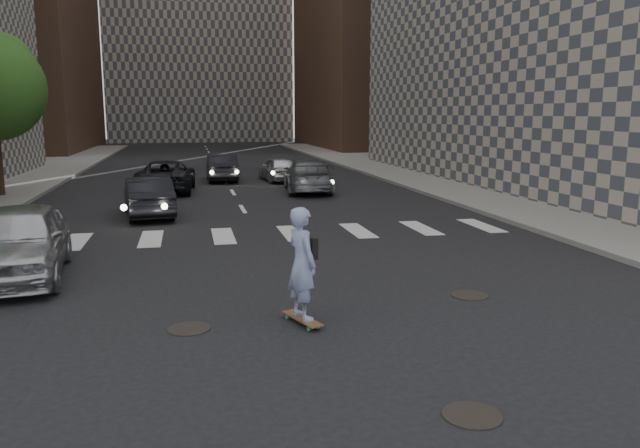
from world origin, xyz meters
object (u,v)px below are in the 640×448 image
(traffic_car_d, at_px, (279,169))
(traffic_car_e, at_px, (222,167))
(silver_sedan, at_px, (18,242))
(traffic_car_b, at_px, (308,176))
(traffic_car_c, at_px, (166,176))
(traffic_car_a, at_px, (148,197))
(skateboarder, at_px, (302,263))

(traffic_car_d, bearing_deg, traffic_car_e, -21.58)
(silver_sedan, relative_size, traffic_car_b, 0.93)
(traffic_car_e, bearing_deg, traffic_car_c, 57.06)
(silver_sedan, distance_m, traffic_car_c, 14.81)
(traffic_car_a, bearing_deg, traffic_car_e, -113.19)
(silver_sedan, distance_m, traffic_car_b, 15.96)
(traffic_car_c, xyz_separation_m, traffic_car_d, (5.55, 3.33, -0.06))
(silver_sedan, height_order, traffic_car_b, silver_sedan)
(traffic_car_a, distance_m, traffic_car_b, 8.62)
(traffic_car_b, xyz_separation_m, traffic_car_e, (-3.50, 5.44, -0.03))
(traffic_car_d, distance_m, traffic_car_e, 2.98)
(skateboarder, xyz_separation_m, silver_sedan, (-5.35, 4.18, -0.25))
(silver_sedan, bearing_deg, traffic_car_e, 68.94)
(traffic_car_a, distance_m, traffic_car_d, 11.77)
(traffic_car_c, bearing_deg, traffic_car_b, 172.14)
(traffic_car_c, height_order, traffic_car_e, traffic_car_c)
(traffic_car_b, height_order, traffic_car_d, traffic_car_b)
(silver_sedan, bearing_deg, traffic_car_b, 51.25)
(skateboarder, relative_size, traffic_car_a, 0.48)
(traffic_car_e, bearing_deg, skateboarder, 90.02)
(skateboarder, bearing_deg, traffic_car_c, 78.06)
(silver_sedan, xyz_separation_m, traffic_car_e, (5.31, 18.74, -0.09))
(traffic_car_c, bearing_deg, traffic_car_e, -119.07)
(skateboarder, bearing_deg, traffic_car_d, 62.51)
(traffic_car_b, bearing_deg, traffic_car_c, -5.59)
(traffic_car_d, xyz_separation_m, traffic_car_e, (-2.86, 0.83, 0.05))
(traffic_car_a, distance_m, traffic_car_c, 6.85)
(traffic_car_b, xyz_separation_m, traffic_car_d, (-0.64, 4.60, -0.08))
(traffic_car_e, bearing_deg, silver_sedan, 74.09)
(skateboarder, relative_size, traffic_car_e, 0.47)
(silver_sedan, bearing_deg, traffic_car_a, 68.68)
(skateboarder, bearing_deg, traffic_car_e, 69.89)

